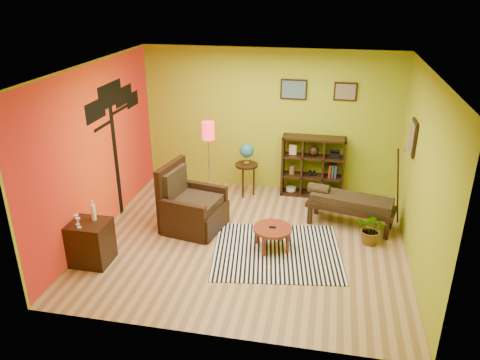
% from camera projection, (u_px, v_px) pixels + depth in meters
% --- Properties ---
extents(ground, '(5.00, 5.00, 0.00)m').
position_uv_depth(ground, '(248.00, 241.00, 7.65)').
color(ground, tan).
rests_on(ground, ground).
extents(room_shell, '(5.04, 4.54, 2.82)m').
position_uv_depth(room_shell, '(243.00, 136.00, 6.97)').
color(room_shell, '#9DB01E').
rests_on(room_shell, ground).
extents(zebra_rug, '(2.21, 2.00, 0.01)m').
position_uv_depth(zebra_rug, '(277.00, 251.00, 7.36)').
color(zebra_rug, white).
rests_on(zebra_rug, ground).
extents(coffee_table, '(0.61, 0.61, 0.40)m').
position_uv_depth(coffee_table, '(272.00, 231.00, 7.33)').
color(coffee_table, maroon).
rests_on(coffee_table, ground).
extents(armchair, '(1.08, 1.08, 1.13)m').
position_uv_depth(armchair, '(191.00, 209.00, 7.97)').
color(armchair, black).
rests_on(armchair, ground).
extents(side_cabinet, '(0.57, 0.52, 0.98)m').
position_uv_depth(side_cabinet, '(91.00, 242.00, 6.97)').
color(side_cabinet, black).
rests_on(side_cabinet, ground).
extents(floor_lamp, '(0.24, 0.24, 1.59)m').
position_uv_depth(floor_lamp, '(208.00, 138.00, 8.51)').
color(floor_lamp, silver).
rests_on(floor_lamp, ground).
extents(globe_table, '(0.44, 0.44, 1.08)m').
position_uv_depth(globe_table, '(247.00, 157.00, 8.98)').
color(globe_table, black).
rests_on(globe_table, ground).
extents(cube_shelf, '(1.20, 0.35, 1.20)m').
position_uv_depth(cube_shelf, '(313.00, 167.00, 9.08)').
color(cube_shelf, black).
rests_on(cube_shelf, ground).
extents(bench, '(1.55, 0.85, 0.68)m').
position_uv_depth(bench, '(349.00, 202.00, 7.99)').
color(bench, black).
rests_on(bench, ground).
extents(potted_plant, '(0.62, 0.65, 0.42)m').
position_uv_depth(potted_plant, '(372.00, 232.00, 7.52)').
color(potted_plant, '#26661E').
rests_on(potted_plant, ground).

